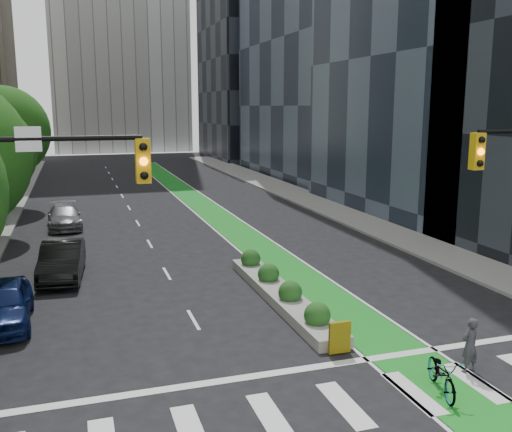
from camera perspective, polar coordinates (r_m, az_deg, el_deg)
ground at (r=16.31m, az=7.24°, el=-16.59°), size 160.00×160.00×0.00m
sidewalk_right at (r=42.77m, az=7.50°, el=0.82°), size 3.60×90.00×0.15m
bike_lane_paint at (r=44.67m, az=-5.56°, el=1.21°), size 2.20×70.00×0.01m
building_dark_end at (r=85.45m, az=0.19°, el=15.29°), size 14.00×18.00×28.00m
tree_far at (r=45.34m, az=-23.99°, el=7.70°), size 6.60×6.60×9.00m
median_planter at (r=22.59m, az=2.47°, el=-7.51°), size 1.20×10.26×1.10m
bicycle at (r=16.46m, az=18.11°, el=-14.75°), size 1.24×2.12×1.06m
cyclist at (r=17.72m, az=20.59°, el=-12.01°), size 0.66×0.50×1.63m
parked_car_left_near at (r=21.83m, az=-23.94°, el=-8.01°), size 1.95×4.61×1.56m
parked_car_left_mid at (r=26.68m, az=-18.83°, el=-4.22°), size 2.11×5.04×1.62m
parked_car_left_far at (r=37.69m, az=-18.60°, el=-0.05°), size 2.20×4.95×1.41m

